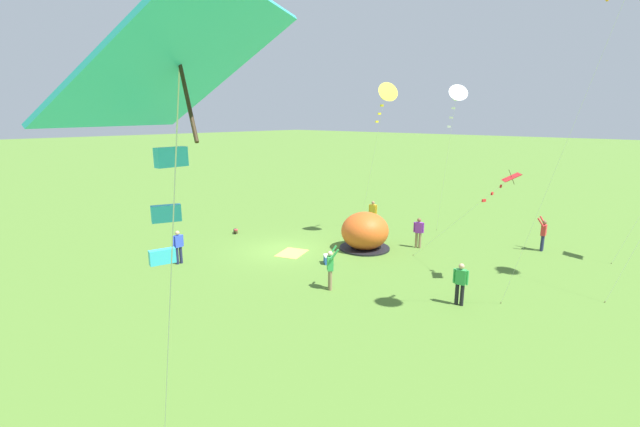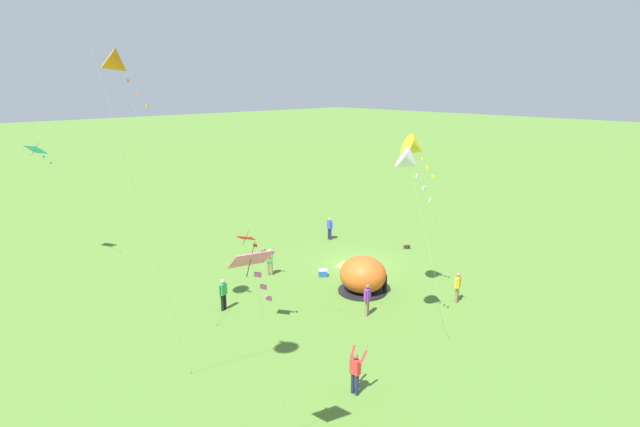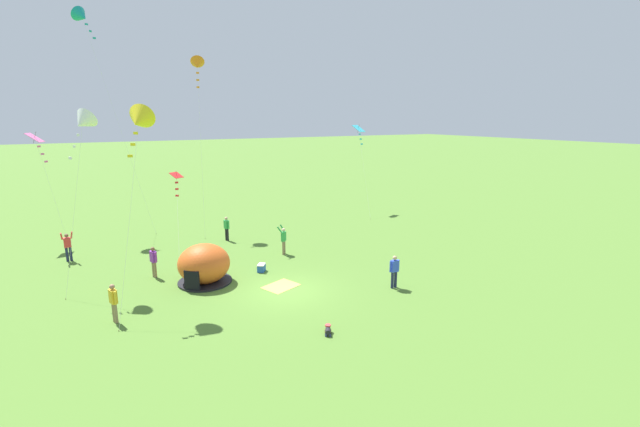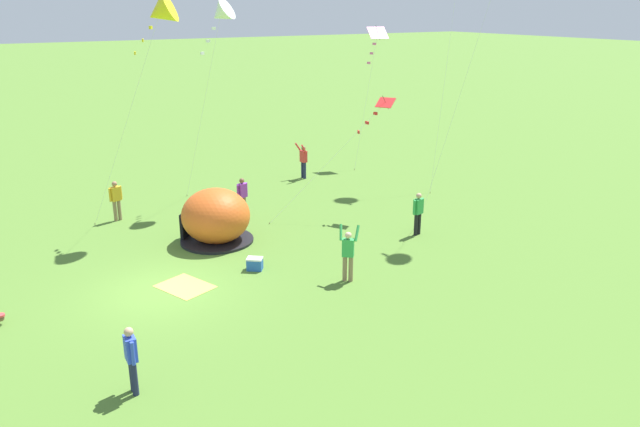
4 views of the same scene
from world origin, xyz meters
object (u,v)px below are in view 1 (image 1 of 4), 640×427
(popup_tent, at_px, (365,232))
(person_near_tent, at_px, (419,231))
(toddler_crawling, at_px, (236,231))
(person_center_field, at_px, (178,245))
(kite_white, at_px, (456,97))
(person_far_back, at_px, (543,233))
(cooler_box, at_px, (328,259))
(kite_yellow, at_px, (385,96))
(kite_red, at_px, (504,183))
(person_with_toddler, at_px, (460,282))
(kite_cyan, at_px, (177,106))
(person_arms_raised, at_px, (330,267))
(person_strolling, at_px, (373,212))

(popup_tent, relative_size, person_near_tent, 1.63)
(toddler_crawling, xyz_separation_m, person_near_tent, (-5.11, 10.08, 0.79))
(person_center_field, bearing_deg, kite_white, 148.35)
(toddler_crawling, distance_m, person_far_back, 18.00)
(cooler_box, height_order, person_near_tent, person_near_tent)
(kite_yellow, bearing_deg, kite_red, 70.09)
(person_with_toddler, xyz_separation_m, person_center_field, (4.86, -12.59, 0.00))
(person_with_toddler, xyz_separation_m, kite_yellow, (-6.05, -7.84, 7.46))
(person_near_tent, height_order, kite_yellow, kite_yellow)
(person_center_field, xyz_separation_m, kite_yellow, (-10.92, 4.75, 7.46))
(cooler_box, xyz_separation_m, kite_cyan, (14.24, 11.31, 7.12))
(person_center_field, height_order, kite_white, kite_white)
(person_center_field, bearing_deg, toddler_crawling, -155.05)
(person_near_tent, bearing_deg, cooler_box, -20.57)
(kite_yellow, bearing_deg, person_arms_raised, 20.18)
(person_near_tent, distance_m, kite_red, 6.83)
(person_center_field, relative_size, person_strolling, 1.00)
(person_near_tent, bearing_deg, toddler_crawling, -63.12)
(person_with_toddler, distance_m, person_near_tent, 7.52)
(person_with_toddler, height_order, kite_cyan, kite_cyan)
(cooler_box, relative_size, person_far_back, 0.34)
(popup_tent, xyz_separation_m, kite_yellow, (-2.63, -0.72, 7.43))
(person_far_back, height_order, kite_white, kite_white)
(toddler_crawling, distance_m, kite_red, 16.16)
(cooler_box, bearing_deg, kite_red, 111.90)
(person_arms_raised, xyz_separation_m, kite_red, (-5.34, 5.05, 3.53))
(person_center_field, bearing_deg, cooler_box, 132.35)
(kite_cyan, xyz_separation_m, kite_yellow, (-20.11, -12.11, 1.08))
(person_with_toddler, distance_m, kite_yellow, 12.40)
(popup_tent, distance_m, person_near_tent, 3.05)
(person_strolling, bearing_deg, kite_white, 93.13)
(person_arms_raised, bearing_deg, toddler_crawling, -104.86)
(toddler_crawling, bearing_deg, kite_white, 126.10)
(kite_white, xyz_separation_m, kite_yellow, (2.15, -3.31, 0.09))
(cooler_box, bearing_deg, person_center_field, -47.65)
(popup_tent, xyz_separation_m, kite_red, (0.30, 7.37, 3.53))
(kite_white, bearing_deg, kite_red, 43.23)
(person_strolling, xyz_separation_m, kite_red, (4.80, 10.01, 3.57))
(person_strolling, height_order, kite_white, kite_white)
(cooler_box, height_order, person_with_toddler, person_with_toddler)
(toddler_crawling, xyz_separation_m, kite_white, (-7.70, 10.56, 8.16))
(person_far_back, height_order, kite_cyan, kite_cyan)
(toddler_crawling, xyz_separation_m, kite_cyan, (14.56, 19.36, 7.17))
(popup_tent, height_order, kite_yellow, kite_yellow)
(cooler_box, xyz_separation_m, person_near_tent, (-5.43, 2.04, 0.74))
(person_near_tent, bearing_deg, kite_yellow, -98.71)
(cooler_box, xyz_separation_m, kite_red, (-2.93, 7.29, 4.31))
(cooler_box, height_order, person_center_field, person_center_field)
(person_center_field, relative_size, person_arms_raised, 0.91)
(toddler_crawling, distance_m, person_near_tent, 11.33)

